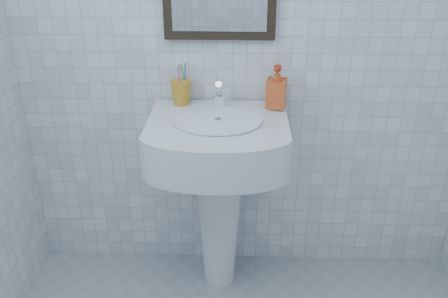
{
  "coord_description": "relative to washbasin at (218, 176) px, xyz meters",
  "views": [
    {
      "loc": [
        -0.03,
        -1.06,
        1.79
      ],
      "look_at": [
        -0.1,
        0.86,
        0.84
      ],
      "focal_mm": 40.0,
      "sensor_mm": 36.0,
      "label": 1
    }
  ],
  "objects": [
    {
      "name": "toothbrush_cup",
      "position": [
        -0.18,
        0.14,
        0.36
      ],
      "size": [
        0.11,
        0.11,
        0.12
      ],
      "primitive_type": null,
      "rotation": [
        0.0,
        0.0,
        0.1
      ],
      "color": "orange",
      "rests_on": "washbasin"
    },
    {
      "name": "washbasin",
      "position": [
        0.0,
        0.0,
        0.0
      ],
      "size": [
        0.62,
        0.45,
        0.95
      ],
      "color": "silver",
      "rests_on": "ground"
    },
    {
      "name": "faucet",
      "position": [
        -0.0,
        0.11,
        0.36
      ],
      "size": [
        0.06,
        0.12,
        0.14
      ],
      "color": "white",
      "rests_on": "washbasin"
    },
    {
      "name": "wall_back",
      "position": [
        0.13,
        0.21,
        0.61
      ],
      "size": [
        2.2,
        0.02,
        2.5
      ],
      "primitive_type": "cube",
      "color": "white",
      "rests_on": "ground"
    },
    {
      "name": "soap_dispenser",
      "position": [
        0.26,
        0.12,
        0.4
      ],
      "size": [
        0.1,
        0.11,
        0.2
      ],
      "primitive_type": "imported",
      "rotation": [
        0.0,
        0.0,
        -0.19
      ],
      "color": "#BE3512",
      "rests_on": "washbasin"
    }
  ]
}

